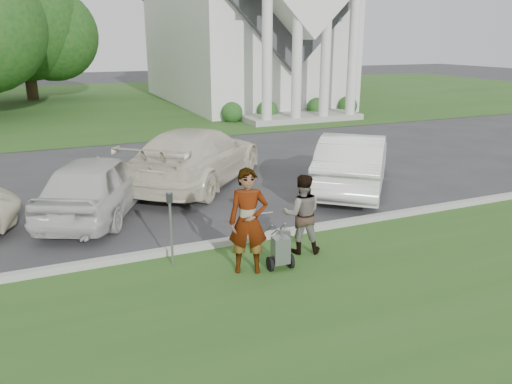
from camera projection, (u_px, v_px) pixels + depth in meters
ground at (249, 253)px, 9.96m from camera, size 120.00×120.00×0.00m
grass_strip at (326, 331)px, 7.32m from camera, size 80.00×7.00×0.01m
church_lawn at (98, 102)px, 33.70m from camera, size 80.00×30.00×0.01m
curb at (239, 240)px, 10.43m from camera, size 80.00×0.18×0.15m
church at (242, 9)px, 31.90m from camera, size 9.19×19.00×24.10m
tree_back at (24, 29)px, 33.43m from camera, size 9.61×7.60×8.89m
striping_cart at (280, 251)px, 9.18m from camera, size 0.49×0.95×0.87m
person_left at (248, 222)px, 8.91m from camera, size 0.83×0.69×1.94m
person_right at (302, 215)px, 9.80m from camera, size 0.94×0.84×1.60m
parking_meter_near at (171, 220)px, 9.16m from camera, size 0.11×0.09×1.46m
car_b at (97, 185)px, 11.97m from camera, size 3.52×4.76×1.51m
car_c at (197, 156)px, 14.55m from camera, size 5.48×5.84×1.66m
car_d at (353, 162)px, 13.99m from camera, size 4.37×4.85×1.60m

